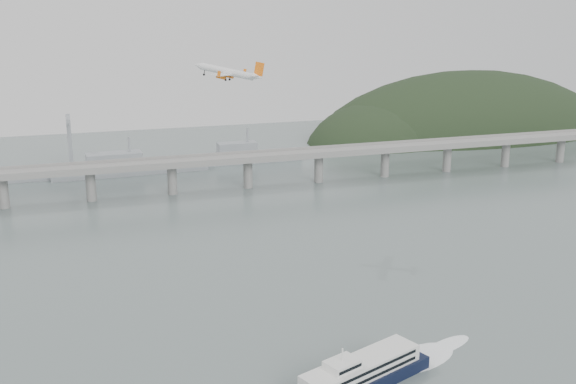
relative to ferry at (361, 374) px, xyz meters
name	(u,v)px	position (x,y,z in m)	size (l,w,h in m)	color
ground	(333,318)	(9.87, 47.44, -4.31)	(900.00, 900.00, 0.00)	slate
bridge	(216,164)	(8.72, 247.44, 13.34)	(800.00, 22.00, 23.90)	gray
headland	(477,152)	(295.05, 379.19, -23.65)	(365.00, 155.00, 156.00)	black
ferry	(361,374)	(0.00, 0.00, 0.00)	(80.80, 36.97, 15.89)	black
airliner	(229,72)	(-10.57, 124.86, 82.96)	(29.47, 27.62, 8.98)	white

